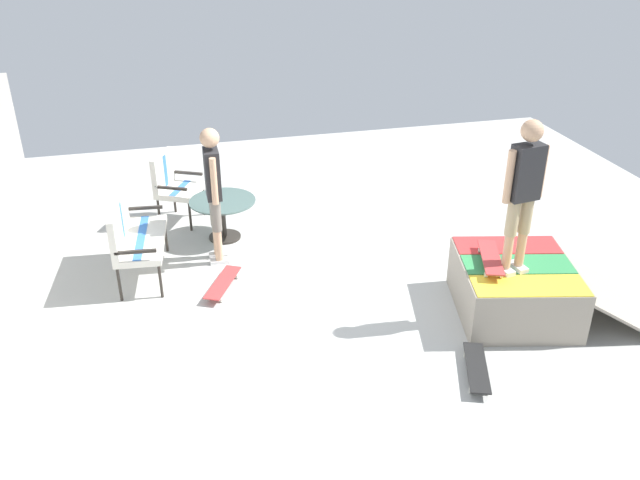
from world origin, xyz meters
name	(u,v)px	position (x,y,z in m)	size (l,w,h in m)	color
ground_plane	(335,305)	(0.00, 0.00, -0.05)	(12.00, 12.00, 0.10)	#B2B2AD
skate_ramp	(517,288)	(-0.70, -1.94, 0.31)	(1.79, 2.30, 0.62)	gray
patio_bench	(131,231)	(1.21, 2.25, 0.62)	(1.30, 0.67, 1.02)	#2D2823
patio_chair_near_house	(172,181)	(2.70, 1.68, 0.61)	(0.80, 0.77, 1.02)	#2D2823
patio_table	(223,211)	(1.95, 1.05, 0.40)	(0.90, 0.90, 0.57)	#2D2823
person_watching	(213,185)	(1.34, 1.20, 1.06)	(0.48, 0.24, 1.79)	silver
person_skater	(524,186)	(-0.80, -1.77, 1.61)	(0.28, 0.48, 1.69)	silver
skateboard_by_bench	(223,283)	(0.60, 1.24, 0.08)	(0.80, 0.54, 0.10)	#B23838
skateboard_spare	(477,368)	(-1.65, -1.01, 0.08)	(0.82, 0.46, 0.10)	black
skateboard_on_ramp	(491,258)	(-0.63, -1.60, 0.71)	(0.82, 0.46, 0.10)	#B23838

